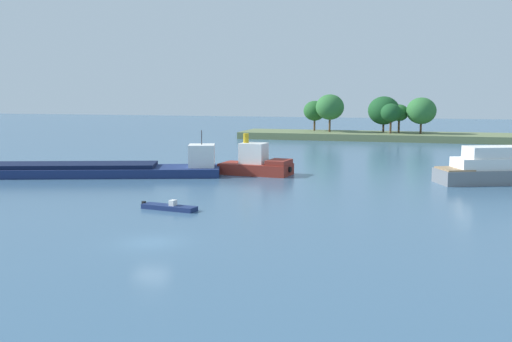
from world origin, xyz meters
The scene contains 5 objects.
ground_plane centered at (0.00, 0.00, 0.00)m, with size 400.00×400.00×0.00m, color #3D607F.
treeline_island centered at (10.21, 96.89, 3.11)m, with size 65.44×13.58×9.68m.
small_motorboat centered at (-3.51, 11.52, 0.23)m, with size 5.58×2.24×0.92m.
cargo_barge centered at (-26.14, 28.06, 0.84)m, with size 43.33×18.63×5.68m.
tugboat centered at (-1.88, 36.01, 1.35)m, with size 9.38×5.09×5.20m.
Camera 1 is at (18.18, -39.10, 10.73)m, focal length 43.30 mm.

